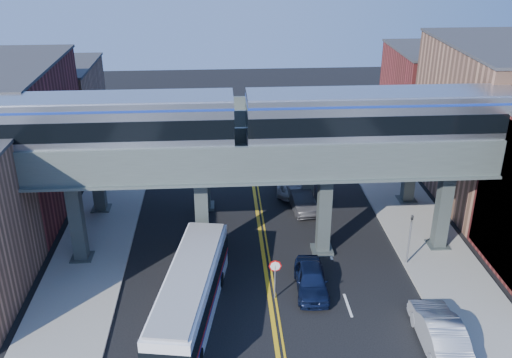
% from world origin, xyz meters
% --- Properties ---
extents(ground, '(120.00, 120.00, 0.00)m').
position_xyz_m(ground, '(0.00, 0.00, 0.00)').
color(ground, black).
rests_on(ground, ground).
extents(sidewalk_west, '(5.00, 70.00, 0.16)m').
position_xyz_m(sidewalk_west, '(-11.50, 10.00, 0.08)').
color(sidewalk_west, gray).
rests_on(sidewalk_west, ground).
extents(sidewalk_east, '(5.00, 70.00, 0.16)m').
position_xyz_m(sidewalk_east, '(11.50, 10.00, 0.08)').
color(sidewalk_east, gray).
rests_on(sidewalk_east, ground).
extents(building_west_b, '(8.00, 14.00, 11.00)m').
position_xyz_m(building_west_b, '(-18.50, 16.00, 5.50)').
color(building_west_b, maroon).
rests_on(building_west_b, ground).
extents(building_west_c, '(8.00, 10.00, 8.00)m').
position_xyz_m(building_west_c, '(-18.50, 29.00, 4.00)').
color(building_west_c, '#A06E53').
rests_on(building_west_c, ground).
extents(building_east_b, '(8.00, 14.00, 12.00)m').
position_xyz_m(building_east_b, '(18.50, 16.00, 6.00)').
color(building_east_b, '#A06E53').
rests_on(building_east_b, ground).
extents(building_east_c, '(8.00, 10.00, 9.00)m').
position_xyz_m(building_east_c, '(18.50, 29.00, 4.50)').
color(building_east_c, maroon).
rests_on(building_east_c, ground).
extents(elevated_viaduct_near, '(52.00, 3.60, 7.40)m').
position_xyz_m(elevated_viaduct_near, '(0.00, 8.00, 6.47)').
color(elevated_viaduct_near, '#394341').
rests_on(elevated_viaduct_near, ground).
extents(elevated_viaduct_far, '(52.00, 3.60, 7.40)m').
position_xyz_m(elevated_viaduct_far, '(0.00, 15.00, 6.47)').
color(elevated_viaduct_far, '#394341').
rests_on(elevated_viaduct_far, ground).
extents(transit_train, '(51.30, 3.22, 3.76)m').
position_xyz_m(transit_train, '(7.24, 8.00, 9.43)').
color(transit_train, black).
rests_on(transit_train, elevated_viaduct_near).
extents(stop_sign, '(0.76, 0.09, 2.63)m').
position_xyz_m(stop_sign, '(0.30, 3.00, 1.76)').
color(stop_sign, slate).
rests_on(stop_sign, ground).
extents(traffic_signal, '(0.15, 0.18, 4.10)m').
position_xyz_m(traffic_signal, '(9.20, 6.00, 2.30)').
color(traffic_signal, slate).
rests_on(traffic_signal, ground).
extents(transit_bus, '(4.36, 11.63, 2.93)m').
position_xyz_m(transit_bus, '(-4.56, 1.47, 1.50)').
color(transit_bus, white).
rests_on(transit_bus, ground).
extents(car_lane_a, '(2.07, 4.71, 1.58)m').
position_xyz_m(car_lane_a, '(2.56, 3.61, 0.79)').
color(car_lane_a, black).
rests_on(car_lane_a, ground).
extents(car_lane_b, '(2.12, 4.79, 1.53)m').
position_xyz_m(car_lane_b, '(3.45, 14.36, 0.76)').
color(car_lane_b, '#323134').
rests_on(car_lane_b, ground).
extents(car_lane_c, '(3.47, 6.64, 1.79)m').
position_xyz_m(car_lane_c, '(3.39, 18.06, 0.89)').
color(car_lane_c, '#BABABC').
rests_on(car_lane_c, ground).
extents(car_lane_d, '(3.32, 6.52, 1.81)m').
position_xyz_m(car_lane_d, '(2.53, 23.14, 0.91)').
color(car_lane_d, silver).
rests_on(car_lane_d, ground).
extents(car_parked_curb, '(2.14, 5.57, 1.81)m').
position_xyz_m(car_parked_curb, '(8.50, -1.65, 0.91)').
color(car_parked_curb, '#ACADB1').
rests_on(car_parked_curb, ground).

